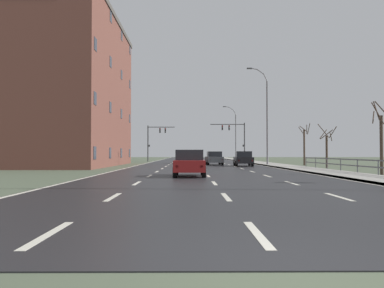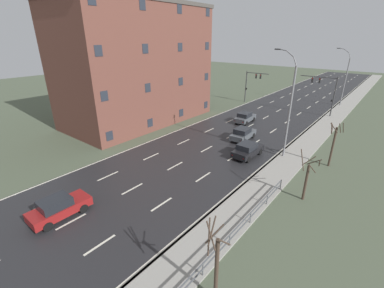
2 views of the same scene
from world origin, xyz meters
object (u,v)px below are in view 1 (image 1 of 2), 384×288
street_lamp_midground (266,117)px  brick_building (66,91)px  car_near_right (214,158)px  street_lamp_distant (235,134)px  traffic_signal_right (236,135)px  car_distant (243,159)px  traffic_signal_left (154,137)px  car_mid_centre (187,157)px  car_far_left (189,163)px

street_lamp_midground → brick_building: bearing=-178.4°
car_near_right → brick_building: brick_building is taller
street_lamp_distant → traffic_signal_right: 9.09m
street_lamp_midground → car_distant: bearing=-140.7°
traffic_signal_right → car_near_right: (-4.76, -17.82, -3.56)m
traffic_signal_left → brick_building: 22.79m
traffic_signal_right → car_mid_centre: (-7.93, -11.33, -3.56)m
street_lamp_distant → car_near_right: 27.76m
street_lamp_midground → traffic_signal_right: street_lamp_midground is taller
car_far_left → brick_building: (-13.55, 19.30, 7.40)m
traffic_signal_right → car_mid_centre: 14.28m
street_lamp_distant → traffic_signal_left: (-14.26, -8.19, -0.93)m
street_lamp_distant → car_near_right: size_ratio=2.44×
car_distant → car_near_right: size_ratio=1.00×
traffic_signal_left → car_far_left: 40.82m
street_lamp_midground → car_near_right: bearing=163.2°
street_lamp_midground → car_far_left: street_lamp_midground is taller
street_lamp_distant → car_mid_centre: (-8.84, -20.36, -4.17)m
traffic_signal_right → car_far_left: bearing=-101.0°
street_lamp_distant → car_near_right: street_lamp_distant is taller
street_lamp_midground → traffic_signal_right: bearing=92.8°
street_lamp_midground → traffic_signal_left: size_ratio=1.85×
street_lamp_distant → brick_building: (-22.10, -29.18, 3.23)m
car_far_left → brick_building: bearing=125.3°
traffic_signal_right → traffic_signal_left: 13.38m
street_lamp_midground → brick_building: brick_building is taller
car_far_left → street_lamp_midground: bearing=67.0°
street_lamp_midground → car_mid_centre: street_lamp_midground is taller
traffic_signal_left → car_near_right: 20.79m
car_distant → car_mid_centre: 12.15m
street_lamp_midground → car_mid_centre: size_ratio=2.63×
traffic_signal_right → brick_building: 29.50m
traffic_signal_left → car_distant: bearing=-63.4°
street_lamp_distant → car_distant: size_ratio=2.44×
traffic_signal_right → brick_building: (-21.19, -20.16, 3.84)m
car_near_right → car_far_left: 21.83m
brick_building → car_near_right: bearing=8.1°
brick_building → car_distant: bearing=-5.2°
car_mid_centre → car_far_left: bearing=-91.5°
traffic_signal_left → brick_building: size_ratio=0.27×
traffic_signal_right → traffic_signal_left: bearing=176.4°
traffic_signal_left → car_distant: traffic_signal_left is taller
traffic_signal_right → car_near_right: 18.79m
street_lamp_midground → brick_building: (-22.13, -0.62, 2.82)m
traffic_signal_left → street_lamp_distant: bearing=29.9°
street_lamp_distant → traffic_signal_left: size_ratio=1.72×
car_far_left → street_lamp_distant: bearing=80.3°
car_mid_centre → brick_building: size_ratio=0.19×
traffic_signal_right → car_near_right: bearing=-104.9°
street_lamp_midground → car_mid_centre: (-8.87, 8.20, -4.58)m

